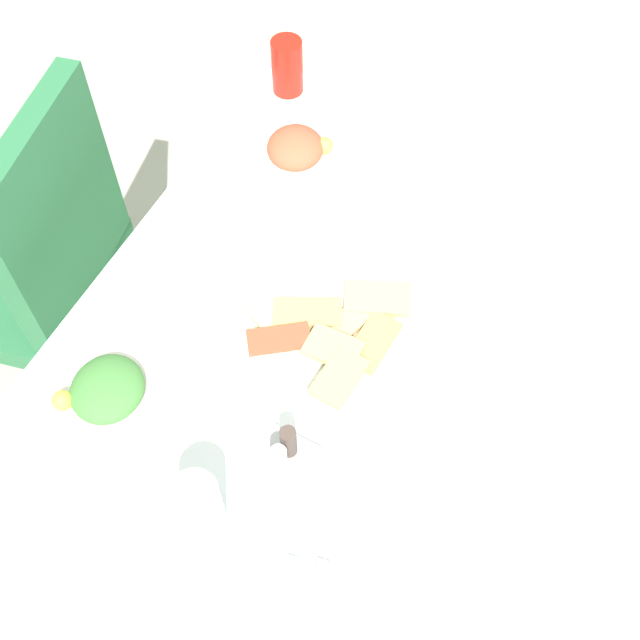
% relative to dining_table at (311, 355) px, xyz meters
% --- Properties ---
extents(ground_plane, '(6.00, 6.00, 0.00)m').
position_rel_dining_table_xyz_m(ground_plane, '(0.00, 0.00, -0.67)').
color(ground_plane, beige).
extents(dining_table, '(1.20, 0.80, 0.75)m').
position_rel_dining_table_xyz_m(dining_table, '(0.00, 0.00, 0.00)').
color(dining_table, white).
rests_on(dining_table, ground_plane).
extents(dining_chair, '(0.49, 0.50, 0.93)m').
position_rel_dining_table_xyz_m(dining_chair, '(0.04, 0.70, -0.14)').
color(dining_chair, '#2B6E42').
rests_on(dining_chair, ground_plane).
extents(pide_platter, '(0.32, 0.33, 0.04)m').
position_rel_dining_table_xyz_m(pide_platter, '(0.02, -0.03, 0.10)').
color(pide_platter, white).
rests_on(pide_platter, dining_table).
extents(salad_plate_greens, '(0.20, 0.20, 0.06)m').
position_rel_dining_table_xyz_m(salad_plate_greens, '(-0.26, 0.24, 0.10)').
color(salad_plate_greens, white).
rests_on(salad_plate_greens, dining_table).
extents(salad_plate_rice, '(0.20, 0.20, 0.07)m').
position_rel_dining_table_xyz_m(salad_plate_rice, '(0.36, 0.21, 0.10)').
color(salad_plate_rice, white).
rests_on(salad_plate_rice, dining_table).
extents(soda_can, '(0.07, 0.07, 0.12)m').
position_rel_dining_table_xyz_m(soda_can, '(0.54, 0.32, 0.14)').
color(soda_can, red).
rests_on(soda_can, dining_table).
extents(drinking_glass, '(0.07, 0.07, 0.11)m').
position_rel_dining_table_xyz_m(drinking_glass, '(-0.37, 0.00, 0.14)').
color(drinking_glass, silver).
rests_on(drinking_glass, dining_table).
extents(paper_napkin, '(0.14, 0.14, 0.00)m').
position_rel_dining_table_xyz_m(paper_napkin, '(-0.44, -0.18, 0.08)').
color(paper_napkin, white).
rests_on(paper_napkin, dining_table).
extents(fork, '(0.19, 0.04, 0.00)m').
position_rel_dining_table_xyz_m(fork, '(-0.44, -0.20, 0.09)').
color(fork, silver).
rests_on(fork, paper_napkin).
extents(spoon, '(0.16, 0.05, 0.00)m').
position_rel_dining_table_xyz_m(spoon, '(-0.44, -0.16, 0.09)').
color(spoon, silver).
rests_on(spoon, paper_napkin).
extents(condiment_caddy, '(0.10, 0.10, 0.08)m').
position_rel_dining_table_xyz_m(condiment_caddy, '(-0.24, -0.07, 0.11)').
color(condiment_caddy, '#B2B2B7').
rests_on(condiment_caddy, dining_table).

